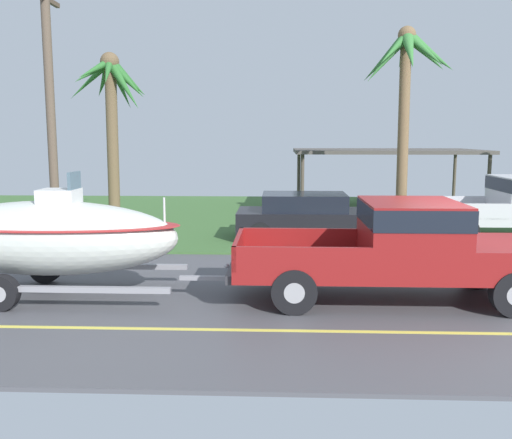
% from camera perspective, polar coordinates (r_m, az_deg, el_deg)
% --- Properties ---
extents(ground, '(36.00, 22.00, 0.11)m').
position_cam_1_polar(ground, '(19.44, 13.05, -0.95)').
color(ground, '#4C4C51').
extents(pickup_truck_towing, '(5.92, 2.14, 1.87)m').
position_cam_1_polar(pickup_truck_towing, '(10.95, 15.01, -2.53)').
color(pickup_truck_towing, maroon).
rests_on(pickup_truck_towing, ground).
extents(boat_on_trailer, '(6.19, 2.16, 2.40)m').
position_cam_1_polar(boat_on_trailer, '(11.55, -20.15, -1.66)').
color(boat_on_trailer, gray).
rests_on(boat_on_trailer, ground).
extents(parked_sedan_near, '(4.37, 1.95, 1.38)m').
position_cam_1_polar(parked_sedan_near, '(16.93, 5.38, 0.22)').
color(parked_sedan_near, black).
rests_on(parked_sedan_near, ground).
extents(carport_awning, '(7.47, 4.73, 2.52)m').
position_cam_1_polar(carport_awning, '(24.15, 12.84, 6.58)').
color(carport_awning, '#4C4238').
rests_on(carport_awning, ground).
extents(palm_tree_near_left, '(2.97, 3.11, 6.37)m').
position_cam_1_polar(palm_tree_near_left, '(18.64, 14.92, 13.81)').
color(palm_tree_near_left, brown).
rests_on(palm_tree_near_left, ground).
extents(palm_tree_mid, '(3.14, 3.01, 6.00)m').
position_cam_1_polar(palm_tree_mid, '(21.40, -14.14, 11.84)').
color(palm_tree_mid, brown).
rests_on(palm_tree_mid, ground).
extents(utility_pole, '(0.24, 1.80, 7.21)m').
position_cam_1_polar(utility_pole, '(16.42, -19.88, 10.29)').
color(utility_pole, brown).
rests_on(utility_pole, ground).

